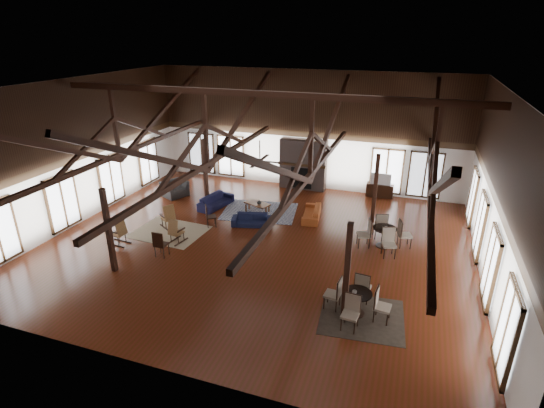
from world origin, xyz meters
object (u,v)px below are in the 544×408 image
(sofa_navy_front, at_px, (252,220))
(armchair, at_px, (175,189))
(sofa_orange, at_px, (312,213))
(tv_console, at_px, (380,190))
(coffee_table, at_px, (257,204))
(cafe_table_near, at_px, (357,299))
(sofa_navy_left, at_px, (216,201))
(cafe_table_far, at_px, (384,234))

(sofa_navy_front, distance_m, armchair, 5.33)
(sofa_navy_front, relative_size, sofa_orange, 0.93)
(armchair, xyz_separation_m, tv_console, (9.76, 3.27, -0.05))
(coffee_table, bearing_deg, cafe_table_near, -27.76)
(coffee_table, relative_size, tv_console, 0.99)
(armchair, bearing_deg, coffee_table, -70.84)
(coffee_table, xyz_separation_m, cafe_table_near, (5.43, -6.11, 0.13))
(sofa_orange, bearing_deg, tv_console, 137.39)
(sofa_navy_front, distance_m, sofa_navy_left, 2.73)
(coffee_table, relative_size, cafe_table_near, 0.65)
(cafe_table_near, bearing_deg, sofa_orange, 115.02)
(sofa_navy_left, distance_m, cafe_table_far, 8.02)
(tv_console, bearing_deg, sofa_orange, -124.51)
(armchair, xyz_separation_m, cafe_table_far, (10.46, -2.11, 0.17))
(tv_console, bearing_deg, armchair, -161.46)
(sofa_orange, bearing_deg, cafe_table_near, 16.92)
(sofa_navy_left, height_order, sofa_orange, sofa_navy_left)
(coffee_table, height_order, cafe_table_near, cafe_table_near)
(sofa_navy_front, distance_m, cafe_table_far, 5.52)
(sofa_navy_front, distance_m, sofa_orange, 2.71)
(sofa_navy_left, xyz_separation_m, armchair, (-2.58, 0.61, 0.09))
(sofa_orange, bearing_deg, sofa_navy_left, -96.21)
(sofa_navy_left, relative_size, cafe_table_near, 0.97)
(tv_console, bearing_deg, cafe_table_near, -88.05)
(sofa_orange, xyz_separation_m, cafe_table_near, (2.91, -6.23, 0.25))
(cafe_table_far, distance_m, tv_console, 5.44)
(sofa_navy_front, xyz_separation_m, armchair, (-4.94, 1.98, 0.13))
(armchair, height_order, cafe_table_far, cafe_table_far)
(sofa_orange, relative_size, tv_console, 1.39)
(sofa_navy_front, height_order, tv_console, tv_console)
(cafe_table_near, relative_size, cafe_table_far, 0.94)
(sofa_orange, distance_m, armchair, 7.21)
(sofa_orange, distance_m, cafe_table_far, 3.67)
(sofa_navy_front, xyz_separation_m, sofa_navy_left, (-2.36, 1.37, 0.03))
(sofa_navy_left, distance_m, sofa_orange, 4.61)
(cafe_table_far, xyz_separation_m, tv_console, (-0.70, 5.39, -0.22))
(tv_console, bearing_deg, coffee_table, -142.87)
(sofa_navy_front, distance_m, cafe_table_near, 6.99)
(sofa_navy_left, distance_m, armchair, 2.66)
(coffee_table, height_order, cafe_table_far, cafe_table_far)
(sofa_navy_front, xyz_separation_m, coffee_table, (-0.27, 1.40, 0.14))
(sofa_navy_front, relative_size, sofa_navy_left, 0.88)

